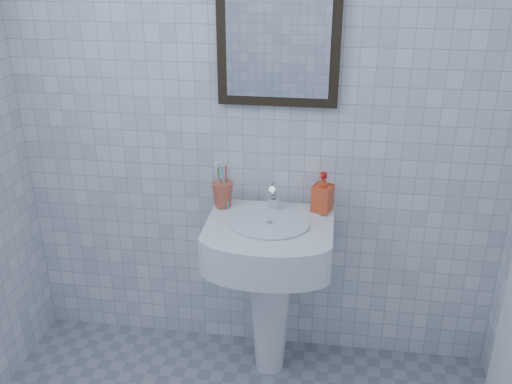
# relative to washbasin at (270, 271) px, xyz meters

# --- Properties ---
(wall_back) EXTENTS (2.20, 0.02, 2.50)m
(wall_back) POSITION_rel_washbasin_xyz_m (-0.08, 0.22, 0.71)
(wall_back) COLOR white
(wall_back) RESTS_ON ground
(washbasin) EXTENTS (0.53, 0.39, 0.81)m
(washbasin) POSITION_rel_washbasin_xyz_m (0.00, 0.00, 0.00)
(washbasin) COLOR white
(washbasin) RESTS_ON ground
(faucet) EXTENTS (0.05, 0.11, 0.13)m
(faucet) POSITION_rel_washbasin_xyz_m (0.00, 0.10, 0.31)
(faucet) COLOR silver
(faucet) RESTS_ON washbasin
(toothbrush_cup) EXTENTS (0.10, 0.10, 0.11)m
(toothbrush_cup) POSITION_rel_washbasin_xyz_m (-0.22, 0.10, 0.32)
(toothbrush_cup) COLOR #C15637
(toothbrush_cup) RESTS_ON washbasin
(soap_dispenser) EXTENTS (0.10, 0.10, 0.18)m
(soap_dispenser) POSITION_rel_washbasin_xyz_m (0.21, 0.11, 0.35)
(soap_dispenser) COLOR red
(soap_dispenser) RESTS_ON washbasin
(wall_mirror) EXTENTS (0.50, 0.04, 0.62)m
(wall_mirror) POSITION_rel_washbasin_xyz_m (0.00, 0.20, 1.01)
(wall_mirror) COLOR black
(wall_mirror) RESTS_ON wall_back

